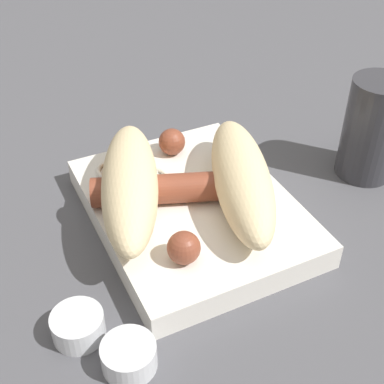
{
  "coord_description": "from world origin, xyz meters",
  "views": [
    {
      "loc": [
        -0.36,
        0.17,
        0.35
      ],
      "look_at": [
        0.0,
        0.0,
        0.04
      ],
      "focal_mm": 50.0,
      "sensor_mm": 36.0,
      "label": 1
    }
  ],
  "objects": [
    {
      "name": "condiment_cup_near",
      "position": [
        -0.08,
        0.14,
        0.01
      ],
      "size": [
        0.04,
        0.04,
        0.02
      ],
      "color": "silver",
      "rests_on": "ground_plane"
    },
    {
      "name": "bread_roll",
      "position": [
        -0.0,
        0.01,
        0.05
      ],
      "size": [
        0.23,
        0.21,
        0.05
      ],
      "color": "beige",
      "rests_on": "food_tray"
    },
    {
      "name": "food_tray",
      "position": [
        0.0,
        0.0,
        0.01
      ],
      "size": [
        0.23,
        0.18,
        0.03
      ],
      "color": "silver",
      "rests_on": "ground_plane"
    },
    {
      "name": "pickled_veggies",
      "position": [
        0.06,
        0.04,
        0.03
      ],
      "size": [
        0.07,
        0.07,
        0.0
      ],
      "color": "#F99E4C",
      "rests_on": "food_tray"
    },
    {
      "name": "ground_plane",
      "position": [
        0.0,
        0.0,
        0.0
      ],
      "size": [
        3.0,
        3.0,
        0.0
      ],
      "primitive_type": "plane",
      "color": "#4C4C51"
    },
    {
      "name": "condiment_cup_far",
      "position": [
        -0.13,
        0.11,
        0.01
      ],
      "size": [
        0.04,
        0.04,
        0.02
      ],
      "color": "silver",
      "rests_on": "ground_plane"
    },
    {
      "name": "sausage",
      "position": [
        0.01,
        0.01,
        0.04
      ],
      "size": [
        0.18,
        0.16,
        0.03
      ],
      "color": "brown",
      "rests_on": "food_tray"
    },
    {
      "name": "drink_glass",
      "position": [
        -0.01,
        -0.21,
        0.06
      ],
      "size": [
        0.06,
        0.06,
        0.11
      ],
      "color": "#333338",
      "rests_on": "ground_plane"
    }
  ]
}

